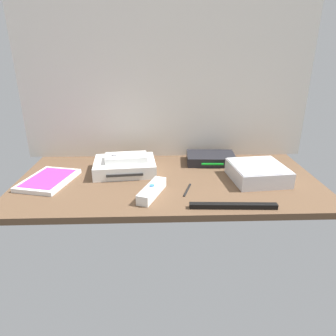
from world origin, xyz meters
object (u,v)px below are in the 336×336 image
at_px(mini_computer, 258,172).
at_px(game_case, 49,180).
at_px(stylus_pen, 187,189).
at_px(network_router, 211,158).
at_px(remote_classic_pad, 126,158).
at_px(game_console, 125,166).
at_px(remote_wand, 152,191).
at_px(sensor_bar, 233,206).

bearing_deg(mini_computer, game_case, 179.65).
bearing_deg(stylus_pen, network_router, 64.99).
height_order(game_case, remote_classic_pad, remote_classic_pad).
height_order(game_console, game_case, game_console).
bearing_deg(network_router, remote_wand, -126.03).
xyz_separation_m(mini_computer, remote_classic_pad, (-0.44, 0.08, 0.03)).
bearing_deg(game_case, network_router, 29.90).
distance_m(mini_computer, game_case, 0.69).
relative_size(network_router, remote_classic_pad, 1.22).
bearing_deg(sensor_bar, game_console, 142.44).
height_order(game_console, network_router, game_console).
distance_m(game_case, network_router, 0.58).
distance_m(game_console, mini_computer, 0.45).
distance_m(network_router, remote_classic_pad, 0.33).
bearing_deg(remote_classic_pad, game_case, -169.31).
bearing_deg(mini_computer, stylus_pen, -163.06).
bearing_deg(network_router, remote_classic_pad, -161.67).
height_order(remote_wand, stylus_pen, remote_wand).
relative_size(game_case, remote_classic_pad, 1.42).
height_order(mini_computer, remote_classic_pad, remote_classic_pad).
bearing_deg(mini_computer, network_router, 127.29).
bearing_deg(stylus_pen, game_console, 142.82).
distance_m(game_case, sensor_bar, 0.60).
relative_size(mini_computer, stylus_pen, 2.07).
relative_size(mini_computer, remote_classic_pad, 1.22).
xyz_separation_m(remote_classic_pad, sensor_bar, (0.32, -0.27, -0.05)).
bearing_deg(game_console, network_router, 9.18).
bearing_deg(stylus_pen, remote_classic_pad, 142.06).
bearing_deg(remote_classic_pad, sensor_bar, -47.62).
bearing_deg(game_case, game_console, 31.77).
distance_m(network_router, stylus_pen, 0.27).
bearing_deg(game_case, mini_computer, 13.28).
height_order(mini_computer, remote_wand, mini_computer).
height_order(game_case, network_router, network_router).
relative_size(mini_computer, network_router, 1.00).
xyz_separation_m(sensor_bar, stylus_pen, (-0.12, 0.12, -0.00)).
height_order(remote_wand, remote_classic_pad, remote_classic_pad).
xyz_separation_m(game_case, remote_wand, (0.34, -0.11, 0.01)).
distance_m(mini_computer, sensor_bar, 0.23).
height_order(remote_classic_pad, stylus_pen, remote_classic_pad).
relative_size(game_console, sensor_bar, 0.94).
bearing_deg(game_case, stylus_pen, 3.83).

